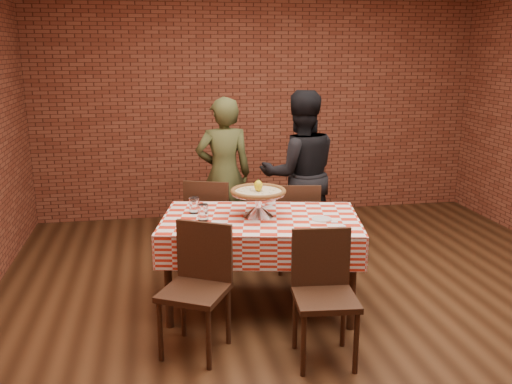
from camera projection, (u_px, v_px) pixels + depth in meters
ground at (332, 319)px, 4.34m from camera, size 6.00×6.00×0.00m
back_wall at (260, 99)px, 6.84m from camera, size 5.50×0.00×5.50m
table at (260, 263)px, 4.48m from camera, size 1.68×1.20×0.75m
tablecloth at (260, 233)px, 4.41m from camera, size 1.72×1.25×0.26m
pizza_stand at (258, 204)px, 4.40m from camera, size 0.53×0.53×0.19m
pizza at (258, 192)px, 4.37m from camera, size 0.54×0.54×0.03m
lemon at (258, 186)px, 4.36m from camera, size 0.08×0.08×0.09m
water_glass_left at (203, 212)px, 4.29m from camera, size 0.10×0.10×0.13m
water_glass_right at (194, 205)px, 4.49m from camera, size 0.10×0.10×0.13m
side_plate at (322, 219)px, 4.32m from camera, size 0.18×0.18×0.01m
sweetener_packet_a at (342, 226)px, 4.16m from camera, size 0.05×0.04×0.00m
sweetener_packet_b at (335, 222)px, 4.26m from camera, size 0.06×0.05×0.00m
condiment_caddy at (269, 199)px, 4.68m from camera, size 0.11×0.09×0.14m
chair_near_left at (194, 293)px, 3.76m from camera, size 0.56×0.56×0.89m
chair_near_right at (325, 300)px, 3.65m from camera, size 0.44×0.44×0.88m
chair_far_left at (212, 223)px, 5.25m from camera, size 0.54×0.54×0.90m
chair_far_right at (297, 226)px, 5.23m from camera, size 0.45×0.45×0.86m
diner_olive at (224, 174)px, 5.72m from camera, size 0.59×0.39×1.59m
diner_black at (300, 174)px, 5.54m from camera, size 0.82×0.65×1.67m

